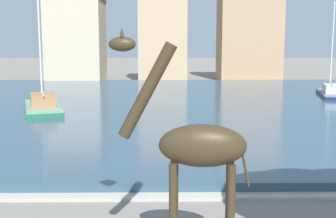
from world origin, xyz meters
TOP-DOWN VIEW (x-y plane):
  - harbor_water at (0.00, 29.27)m, footprint 79.73×40.38m
  - quay_edge_coping at (0.00, 8.83)m, footprint 79.73×0.50m
  - giraffe_statue at (1.05, 4.65)m, footprint 2.93×0.85m
  - sailboat_green at (-7.80, 25.00)m, footprint 4.49×8.35m
  - sailboat_navy at (14.91, 32.80)m, footprint 3.38×7.73m
  - townhouse_narrow_midrow at (-10.59, 51.58)m, footprint 6.91×7.26m
  - townhouse_tall_gabled at (0.42, 52.20)m, footprint 6.20×6.39m
  - townhouse_corner_house at (12.05, 54.41)m, footprint 8.20×6.27m

SIDE VIEW (x-z plane):
  - quay_edge_coping at x=0.00m, z-range 0.00..0.12m
  - harbor_water at x=0.00m, z-range 0.00..0.41m
  - sailboat_navy at x=14.91m, z-range -3.70..4.72m
  - sailboat_green at x=-7.80m, z-range -4.02..5.11m
  - giraffe_statue at x=1.05m, z-range 0.05..5.16m
  - townhouse_narrow_midrow at x=-10.59m, z-range 0.01..10.95m
  - townhouse_tall_gabled at x=0.42m, z-range 0.02..12.00m
  - townhouse_corner_house at x=12.05m, z-range 0.02..13.54m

